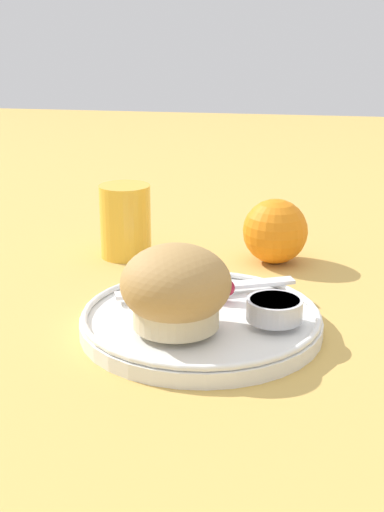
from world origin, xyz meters
The scene contains 8 objects.
ground_plane centered at (0.00, 0.00, 0.00)m, with size 3.00×3.00×0.00m, color tan.
plate centered at (-0.02, -0.02, 0.01)m, with size 0.22×0.22×0.02m.
muffin centered at (-0.03, -0.06, 0.05)m, with size 0.10×0.10×0.07m.
cream_ramekin centered at (0.05, -0.03, 0.03)m, with size 0.05×0.05×0.02m.
berry_pair centered at (0.00, 0.02, 0.03)m, with size 0.03×0.02×0.02m.
butter_knife centered at (-0.02, 0.03, 0.02)m, with size 0.17×0.09×0.00m.
orange_fruit centered at (0.04, 0.18, 0.04)m, with size 0.08×0.08×0.08m.
juice_glass centered at (-0.14, 0.18, 0.04)m, with size 0.06×0.06×0.09m.
Camera 1 is at (0.07, -0.61, 0.28)m, focal length 50.00 mm.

